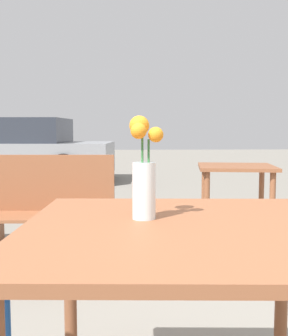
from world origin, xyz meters
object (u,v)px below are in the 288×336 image
Objects in this scene: table_front at (186,257)px; table_back at (236,180)px; flower_vase at (144,177)px; parked_car at (11,151)px.

table_back is (0.83, 2.54, -0.09)m from table_front.
table_front is at bearing -39.29° from flower_vase.
flower_vase is at bearing 140.71° from table_front.
table_back is 5.74m from parked_car.
table_back is at bearing -55.45° from parked_car.
table_front is 7.66m from parked_car.
flower_vase is at bearing -111.25° from table_back.
parked_car reaches higher than table_back.
table_front reaches higher than table_back.
table_front is 3.14× the size of flower_vase.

